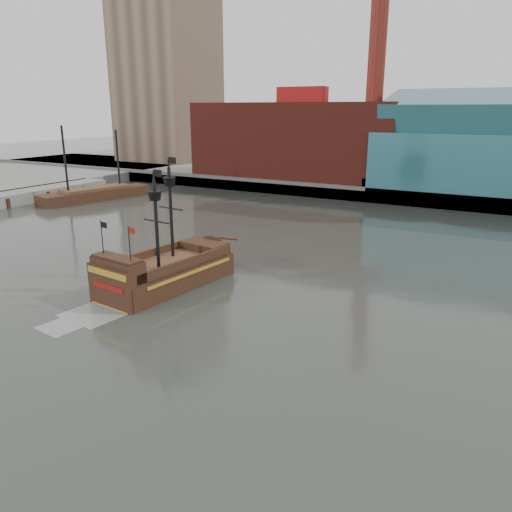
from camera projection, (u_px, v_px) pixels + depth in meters
The scene contains 7 objects.
ground at pixel (155, 354), 33.65m from camera, with size 400.00×400.00×0.00m, color #232621.
promenade_far at pixel (428, 178), 110.29m from camera, with size 220.00×60.00×2.00m, color slate.
seawall at pixel (394, 197), 85.54m from camera, with size 220.00×1.00×2.60m, color #4C4C49.
pier at pixel (7, 199), 85.61m from camera, with size 6.00×40.00×2.00m, color slate.
skyline at pixel (461, 61), 94.92m from camera, with size 149.00×45.00×62.00m.
pirate_ship at pixel (166, 275), 46.14m from camera, with size 6.93×17.28×12.58m.
docked_vessel at pixel (96, 195), 89.88m from camera, with size 9.34×20.78×13.79m.
Camera 1 is at (20.78, -23.15, 15.97)m, focal length 35.00 mm.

